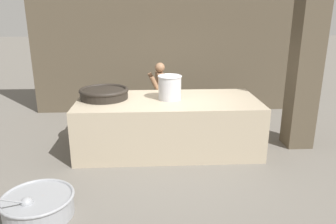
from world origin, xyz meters
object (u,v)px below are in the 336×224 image
(stock_pot, at_px, (170,87))
(prep_bowl_vegetables, at_px, (38,205))
(cook, at_px, (160,94))
(giant_wok_near, at_px, (104,93))

(stock_pot, height_order, prep_bowl_vegetables, stock_pot)
(stock_pot, bearing_deg, prep_bowl_vegetables, -131.23)
(stock_pot, distance_m, cook, 1.19)
(stock_pot, xyz_separation_m, cook, (-0.17, 1.09, -0.42))
(cook, bearing_deg, prep_bowl_vegetables, 55.23)
(giant_wok_near, distance_m, stock_pot, 1.32)
(giant_wok_near, height_order, prep_bowl_vegetables, giant_wok_near)
(giant_wok_near, relative_size, cook, 0.61)
(stock_pot, bearing_deg, giant_wok_near, 174.21)
(giant_wok_near, bearing_deg, prep_bowl_vegetables, -105.44)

